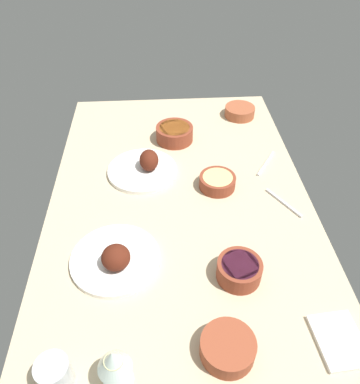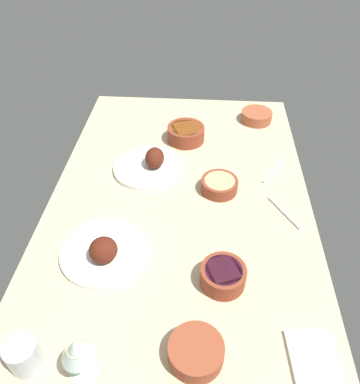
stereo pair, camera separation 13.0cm
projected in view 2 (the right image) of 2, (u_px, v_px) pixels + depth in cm
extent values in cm
cube|color=#C6B28E|center=(180.00, 200.00, 132.54)|extent=(140.00, 90.00, 4.00)
cylinder|color=white|center=(148.00, 168.00, 141.89)|extent=(25.84, 25.84, 1.60)
ellipsoid|color=#511E11|center=(155.00, 158.00, 139.37)|extent=(8.79, 7.06, 7.50)
cylinder|color=white|center=(105.00, 251.00, 112.01)|extent=(26.30, 26.30, 1.60)
ellipsoid|color=#511E11|center=(103.00, 250.00, 107.27)|extent=(8.23, 8.20, 7.11)
cylinder|color=brown|center=(185.00, 134.00, 154.93)|extent=(15.25, 15.25, 6.22)
cylinder|color=brown|center=(185.00, 128.00, 153.18)|extent=(12.50, 12.50, 1.00)
cylinder|color=brown|center=(223.00, 276.00, 102.96)|extent=(12.63, 12.63, 5.84)
cylinder|color=#4C192D|center=(224.00, 271.00, 101.34)|extent=(10.35, 10.35, 1.00)
cylinder|color=#A35133|center=(257.00, 116.00, 166.68)|extent=(13.40, 13.40, 4.56)
cylinder|color=#D6BC70|center=(257.00, 113.00, 165.48)|extent=(10.99, 10.99, 1.00)
cylinder|color=brown|center=(219.00, 185.00, 132.05)|extent=(12.92, 12.92, 4.59)
cylinder|color=#DBCC7A|center=(220.00, 181.00, 130.84)|extent=(10.60, 10.60, 1.00)
cylinder|color=brown|center=(196.00, 352.00, 87.69)|extent=(13.29, 13.29, 5.03)
cylinder|color=white|center=(196.00, 348.00, 86.34)|extent=(10.90, 10.90, 1.00)
cylinder|color=silver|center=(85.00, 370.00, 86.87)|extent=(7.00, 7.00, 0.50)
cylinder|color=silver|center=(82.00, 363.00, 84.35)|extent=(1.00, 1.00, 7.00)
cone|color=silver|center=(76.00, 349.00, 79.82)|extent=(7.60, 7.60, 6.50)
cylinder|color=beige|center=(78.00, 352.00, 80.80)|extent=(4.18, 4.18, 2.80)
cylinder|color=silver|center=(24.00, 355.00, 85.20)|extent=(7.56, 7.56, 8.77)
cube|color=white|center=(314.00, 360.00, 88.24)|extent=(15.26, 12.39, 1.20)
cube|color=silver|center=(284.00, 213.00, 124.67)|extent=(14.52, 9.14, 0.80)
cube|color=silver|center=(274.00, 171.00, 141.04)|extent=(14.43, 10.11, 0.80)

